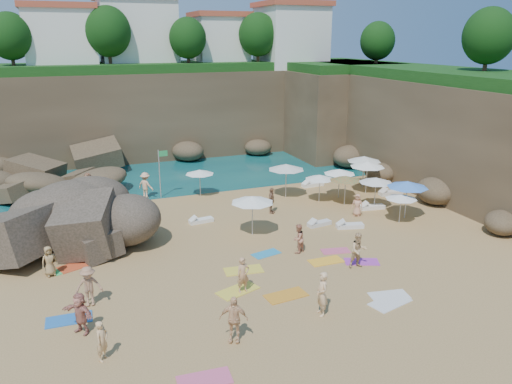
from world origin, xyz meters
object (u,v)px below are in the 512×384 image
object	(u,v)px
person_stand_1	(298,239)
person_stand_5	(89,186)
person_stand_0	(102,341)
person_stand_6	(322,294)
flag_pole	(161,167)
parasol_1	(320,177)
rock_outcrop	(92,240)
person_stand_4	(357,205)
person_stand_2	(146,185)
parasol_2	(367,164)
lounger_0	(201,221)
person_stand_3	(271,201)
parasol_0	(200,172)

from	to	relation	value
person_stand_1	person_stand_5	xyz separation A→B (m)	(-9.84, 13.80, 0.17)
person_stand_0	person_stand_6	size ratio (longest dim) A/B	0.80
flag_pole	parasol_1	distance (m)	11.31
flag_pole	person_stand_0	world-z (taller)	flag_pole
rock_outcrop	parasol_1	xyz separation A→B (m)	(15.46, 1.51, 1.80)
person_stand_0	person_stand_4	size ratio (longest dim) A/B	1.05
rock_outcrop	person_stand_2	size ratio (longest dim) A/B	4.46
rock_outcrop	flag_pole	size ratio (longest dim) A/B	2.39
person_stand_0	person_stand_1	bearing A→B (deg)	-21.72
person_stand_4	parasol_2	bearing A→B (deg)	92.67
person_stand_5	flag_pole	bearing A→B (deg)	-6.34
parasol_1	parasol_2	distance (m)	4.28
person_stand_5	person_stand_1	bearing A→B (deg)	-44.74
lounger_0	person_stand_0	distance (m)	14.08
lounger_0	person_stand_6	bearing A→B (deg)	-88.39
rock_outcrop	person_stand_6	bearing A→B (deg)	-54.69
parasol_1	person_stand_6	world-z (taller)	parasol_1
person_stand_1	person_stand_2	xyz separation A→B (m)	(-6.00, 12.69, 0.13)
lounger_0	parasol_2	bearing A→B (deg)	0.13
person_stand_0	lounger_0	bearing A→B (deg)	9.55
parasol_2	person_stand_2	bearing A→B (deg)	162.74
person_stand_0	person_stand_5	size ratio (longest dim) A/B	0.79
person_stand_0	person_stand_3	bearing A→B (deg)	-4.63
flag_pole	parasol_2	xyz separation A→B (m)	(14.33, -4.48, -0.04)
rock_outcrop	parasol_0	distance (m)	10.07
parasol_2	person_stand_4	xyz separation A→B (m)	(-3.32, -4.05, -1.46)
person_stand_4	rock_outcrop	bearing A→B (deg)	-144.83
parasol_2	person_stand_0	bearing A→B (deg)	-145.48
flag_pole	person_stand_2	bearing A→B (deg)	164.06
flag_pole	parasol_1	xyz separation A→B (m)	(10.11, -5.04, -0.44)
parasol_2	person_stand_1	size ratio (longest dim) A/B	1.57
flag_pole	parasol_0	xyz separation A→B (m)	(2.65, -0.71, -0.43)
person_stand_1	person_stand_3	xyz separation A→B (m)	(1.13, 6.33, 0.06)
parasol_0	person_stand_3	bearing A→B (deg)	-57.67
person_stand_2	rock_outcrop	bearing A→B (deg)	104.66
parasol_0	person_stand_0	xyz separation A→B (m)	(-8.36, -17.56, -1.04)
person_stand_2	person_stand_6	size ratio (longest dim) A/B	0.97
rock_outcrop	person_stand_4	world-z (taller)	rock_outcrop
flag_pole	person_stand_1	distance (m)	13.38
parasol_2	person_stand_0	world-z (taller)	parasol_2
parasol_1	person_stand_5	distance (m)	16.41
lounger_0	person_stand_1	xyz separation A→B (m)	(3.65, -6.32, 0.69)
rock_outcrop	parasol_0	xyz separation A→B (m)	(8.00, 5.85, 1.81)
parasol_2	person_stand_5	world-z (taller)	parasol_2
flag_pole	parasol_0	world-z (taller)	flag_pole
parasol_1	person_stand_3	distance (m)	4.31
rock_outcrop	person_stand_2	xyz separation A→B (m)	(4.24, 6.87, 0.94)
person_stand_0	person_stand_2	distance (m)	19.15
parasol_0	person_stand_6	xyz separation A→B (m)	(0.40, -17.71, -0.85)
parasol_0	person_stand_1	size ratio (longest dim) A/B	1.29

